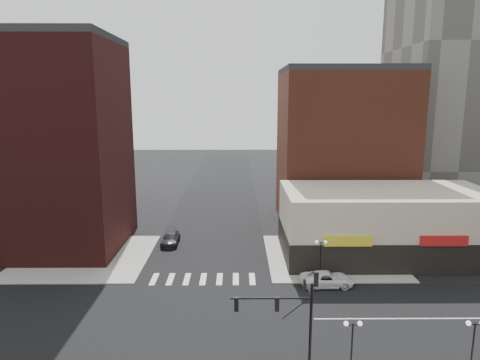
{
  "coord_description": "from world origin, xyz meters",
  "views": [
    {
      "loc": [
        3.48,
        -33.47,
        18.6
      ],
      "look_at": [
        3.72,
        5.7,
        11.0
      ],
      "focal_mm": 32.0,
      "sensor_mm": 36.0,
      "label": 1
    }
  ],
  "objects": [
    {
      "name": "ground",
      "position": [
        0.0,
        0.0,
        0.0
      ],
      "size": [
        240.0,
        240.0,
        0.0
      ],
      "primitive_type": "plane",
      "color": "black",
      "rests_on": "ground"
    },
    {
      "name": "road_ew",
      "position": [
        0.0,
        0.0,
        0.01
      ],
      "size": [
        200.0,
        14.0,
        0.02
      ],
      "primitive_type": "cube",
      "color": "black",
      "rests_on": "ground"
    },
    {
      "name": "road_ns",
      "position": [
        0.0,
        0.0,
        0.01
      ],
      "size": [
        14.0,
        200.0,
        0.02
      ],
      "primitive_type": "cube",
      "color": "black",
      "rests_on": "ground"
    },
    {
      "name": "sidewalk_nw",
      "position": [
        -14.5,
        14.5,
        0.06
      ],
      "size": [
        15.0,
        15.0,
        0.12
      ],
      "primitive_type": "cube",
      "color": "gray",
      "rests_on": "ground"
    },
    {
      "name": "sidewalk_ne",
      "position": [
        14.5,
        14.5,
        0.06
      ],
      "size": [
        15.0,
        15.0,
        0.12
      ],
      "primitive_type": "cube",
      "color": "gray",
      "rests_on": "ground"
    },
    {
      "name": "building_nw",
      "position": [
        -19.0,
        18.5,
        12.5
      ],
      "size": [
        16.0,
        15.0,
        25.0
      ],
      "primitive_type": "cube",
      "color": "#3B1412",
      "rests_on": "ground"
    },
    {
      "name": "building_nw_low",
      "position": [
        -32.0,
        34.0,
        6.0
      ],
      "size": [
        20.0,
        18.0,
        12.0
      ],
      "primitive_type": "cube",
      "color": "#3B1412",
      "rests_on": "ground"
    },
    {
      "name": "building_ne_midrise",
      "position": [
        19.0,
        29.5,
        11.0
      ],
      "size": [
        18.0,
        15.0,
        22.0
      ],
      "primitive_type": "cube",
      "color": "brown",
      "rests_on": "ground"
    },
    {
      "name": "building_ne_row",
      "position": [
        21.0,
        15.0,
        3.3
      ],
      "size": [
        24.2,
        12.2,
        8.0
      ],
      "color": "#BBB194",
      "rests_on": "ground"
    },
    {
      "name": "traffic_signal",
      "position": [
        7.24,
        -7.83,
        4.96
      ],
      "size": [
        5.59,
        3.09,
        7.77
      ],
      "color": "black",
      "rests_on": "ground"
    },
    {
      "name": "street_lamp_se_a",
      "position": [
        11.0,
        -8.0,
        3.29
      ],
      "size": [
        1.22,
        0.32,
        4.16
      ],
      "color": "black",
      "rests_on": "sidewalk_se"
    },
    {
      "name": "street_lamp_se_b",
      "position": [
        19.0,
        -8.0,
        3.29
      ],
      "size": [
        1.22,
        0.32,
        4.16
      ],
      "color": "black",
      "rests_on": "sidewalk_se"
    },
    {
      "name": "street_lamp_ne",
      "position": [
        12.0,
        8.0,
        3.29
      ],
      "size": [
        1.22,
        0.32,
        4.16
      ],
      "color": "black",
      "rests_on": "sidewalk_ne"
    },
    {
      "name": "white_suv",
      "position": [
        12.41,
        6.5,
        0.74
      ],
      "size": [
        5.37,
        2.62,
        1.47
      ],
      "primitive_type": "imported",
      "rotation": [
        0.0,
        0.0,
        1.61
      ],
      "color": "white",
      "rests_on": "ground"
    },
    {
      "name": "dark_sedan_north",
      "position": [
        -5.14,
        19.11,
        0.74
      ],
      "size": [
        2.08,
        5.09,
        1.48
      ],
      "primitive_type": "imported",
      "rotation": [
        0.0,
        0.0,
        0.0
      ],
      "color": "black",
      "rests_on": "ground"
    }
  ]
}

